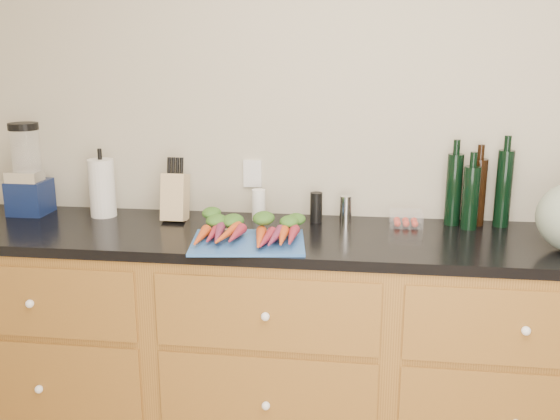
# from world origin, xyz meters

# --- Properties ---
(wall_back) EXTENTS (4.10, 0.05, 2.60)m
(wall_back) POSITION_xyz_m (0.00, 1.62, 1.30)
(wall_back) COLOR #BAB29A
(wall_back) RESTS_ON ground
(cabinets) EXTENTS (3.60, 0.64, 0.90)m
(cabinets) POSITION_xyz_m (0.00, 1.30, 0.45)
(cabinets) COLOR brown
(cabinets) RESTS_ON ground
(countertop) EXTENTS (3.64, 0.62, 0.04)m
(countertop) POSITION_xyz_m (0.00, 1.30, 0.92)
(countertop) COLOR black
(countertop) RESTS_ON cabinets
(cutting_board) EXTENTS (0.46, 0.37, 0.01)m
(cutting_board) POSITION_xyz_m (-0.54, 1.14, 0.95)
(cutting_board) COLOR #2959A4
(cutting_board) RESTS_ON countertop
(carrots) EXTENTS (0.42, 0.31, 0.06)m
(carrots) POSITION_xyz_m (-0.54, 1.19, 0.98)
(carrots) COLOR #C94717
(carrots) RESTS_ON cutting_board
(blender_appliance) EXTENTS (0.16, 0.16, 0.40)m
(blender_appliance) POSITION_xyz_m (-1.58, 1.46, 1.12)
(blender_appliance) COLOR #0E1B45
(blender_appliance) RESTS_ON countertop
(paper_towel) EXTENTS (0.11, 0.11, 0.25)m
(paper_towel) POSITION_xyz_m (-1.24, 1.46, 1.07)
(paper_towel) COLOR silver
(paper_towel) RESTS_ON countertop
(knife_block) EXTENTS (0.10, 0.10, 0.20)m
(knife_block) POSITION_xyz_m (-0.91, 1.44, 1.04)
(knife_block) COLOR tan
(knife_block) RESTS_ON countertop
(grinder_salt) EXTENTS (0.06, 0.06, 0.13)m
(grinder_salt) POSITION_xyz_m (-0.55, 1.48, 1.01)
(grinder_salt) COLOR white
(grinder_salt) RESTS_ON countertop
(grinder_pepper) EXTENTS (0.05, 0.05, 0.13)m
(grinder_pepper) POSITION_xyz_m (-0.31, 1.48, 1.00)
(grinder_pepper) COLOR black
(grinder_pepper) RESTS_ON countertop
(canister_chrome) EXTENTS (0.05, 0.05, 0.12)m
(canister_chrome) POSITION_xyz_m (-0.18, 1.48, 1.00)
(canister_chrome) COLOR silver
(canister_chrome) RESTS_ON countertop
(tomato_box) EXTENTS (0.13, 0.11, 0.06)m
(tomato_box) POSITION_xyz_m (0.07, 1.47, 0.97)
(tomato_box) COLOR white
(tomato_box) RESTS_ON countertop
(bottles) EXTENTS (0.26, 0.13, 0.32)m
(bottles) POSITION_xyz_m (0.35, 1.51, 1.08)
(bottles) COLOR black
(bottles) RESTS_ON countertop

